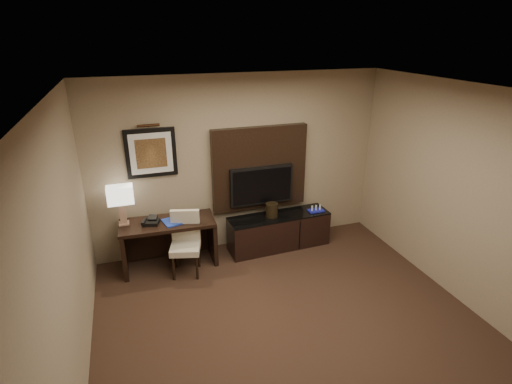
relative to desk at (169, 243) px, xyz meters
name	(u,v)px	position (x,y,z in m)	size (l,w,h in m)	color
floor	(304,347)	(1.19, -2.15, -0.36)	(4.50, 5.00, 0.01)	black
ceiling	(319,100)	(1.19, -2.15, 2.34)	(4.50, 5.00, 0.01)	silver
wall_back	(240,164)	(1.19, 0.35, 0.99)	(4.50, 0.01, 2.70)	gray
wall_left	(60,281)	(-1.06, -2.15, 0.99)	(0.01, 5.00, 2.70)	gray
wall_right	(489,209)	(3.44, -2.15, 0.99)	(0.01, 5.00, 2.70)	gray
desk	(169,243)	(0.00, 0.00, 0.00)	(1.33, 0.57, 0.72)	black
credenza	(279,231)	(1.72, 0.00, -0.08)	(1.61, 0.45, 0.56)	black
tv_wall_panel	(260,168)	(1.49, 0.29, 0.91)	(1.50, 0.12, 1.30)	black
tv	(262,185)	(1.49, 0.19, 0.66)	(1.00, 0.08, 0.60)	black
artwork	(151,153)	(-0.11, 0.33, 1.29)	(0.70, 0.04, 0.70)	black
picture_light	(148,125)	(-0.11, 0.29, 1.69)	(0.04, 0.04, 0.30)	#3A2112
desk_chair	(185,247)	(0.19, -0.30, 0.07)	(0.40, 0.47, 0.85)	beige
table_lamp	(122,207)	(-0.59, 0.12, 0.62)	(0.33, 0.19, 0.53)	tan
desk_phone	(151,220)	(-0.22, 0.00, 0.41)	(0.22, 0.20, 0.11)	black
blue_folder	(171,222)	(0.05, -0.05, 0.37)	(0.22, 0.29, 0.02)	#1934A7
book	(176,214)	(0.13, -0.03, 0.48)	(0.18, 0.02, 0.24)	#B7A990
ice_bucket	(272,210)	(1.60, 0.01, 0.31)	(0.19, 0.19, 0.22)	black
minibar_tray	(316,208)	(2.34, -0.04, 0.24)	(0.25, 0.15, 0.09)	#1A1FAD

